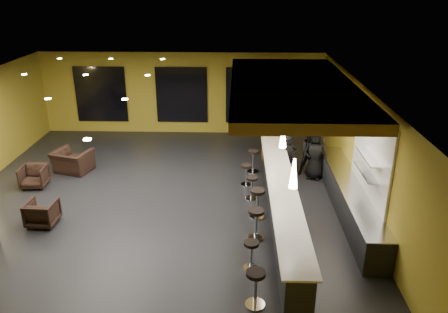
{
  "coord_description": "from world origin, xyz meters",
  "views": [
    {
      "loc": [
        2.38,
        -11.82,
        6.35
      ],
      "look_at": [
        2.0,
        0.5,
        1.3
      ],
      "focal_mm": 35.0,
      "sensor_mm": 36.0,
      "label": 1
    }
  ],
  "objects_px": {
    "prep_counter": "(349,199)",
    "staff_a": "(289,157)",
    "bar_stool_3": "(257,200)",
    "pendant_2": "(276,110)",
    "armchair_b": "(42,213)",
    "pendant_0": "(294,173)",
    "bar_stool_4": "(252,185)",
    "staff_b": "(311,152)",
    "bar_stool_6": "(253,158)",
    "bar_stool_1": "(251,252)",
    "armchair_d": "(73,161)",
    "bar_stool_0": "(256,284)",
    "staff_c": "(315,155)",
    "pendant_1": "(283,136)",
    "bar_stool_2": "(256,220)",
    "bar_stool_5": "(247,172)",
    "armchair_c": "(34,176)",
    "column": "(272,114)",
    "bar_counter": "(281,204)"
  },
  "relations": [
    {
      "from": "prep_counter",
      "to": "staff_a",
      "type": "height_order",
      "value": "staff_a"
    },
    {
      "from": "bar_stool_3",
      "to": "prep_counter",
      "type": "bearing_deg",
      "value": 7.58
    },
    {
      "from": "pendant_2",
      "to": "armchair_b",
      "type": "relative_size",
      "value": 0.89
    },
    {
      "from": "pendant_0",
      "to": "armchair_b",
      "type": "relative_size",
      "value": 0.89
    },
    {
      "from": "bar_stool_4",
      "to": "armchair_b",
      "type": "bearing_deg",
      "value": -163.86
    },
    {
      "from": "armchair_b",
      "to": "staff_b",
      "type": "bearing_deg",
      "value": -153.23
    },
    {
      "from": "armchair_b",
      "to": "bar_stool_6",
      "type": "height_order",
      "value": "bar_stool_6"
    },
    {
      "from": "staff_b",
      "to": "bar_stool_1",
      "type": "xyz_separation_m",
      "value": [
        -2.18,
        -5.41,
        -0.35
      ]
    },
    {
      "from": "armchair_d",
      "to": "bar_stool_1",
      "type": "bearing_deg",
      "value": 154.89
    },
    {
      "from": "armchair_b",
      "to": "bar_stool_0",
      "type": "xyz_separation_m",
      "value": [
        5.76,
        -3.08,
        0.18
      ]
    },
    {
      "from": "staff_c",
      "to": "bar_stool_0",
      "type": "bearing_deg",
      "value": -88.14
    },
    {
      "from": "bar_stool_3",
      "to": "bar_stool_0",
      "type": "bearing_deg",
      "value": -92.89
    },
    {
      "from": "pendant_1",
      "to": "bar_stool_2",
      "type": "bearing_deg",
      "value": -116.56
    },
    {
      "from": "bar_stool_4",
      "to": "armchair_d",
      "type": "bearing_deg",
      "value": 163.21
    },
    {
      "from": "prep_counter",
      "to": "bar_stool_6",
      "type": "height_order",
      "value": "prep_counter"
    },
    {
      "from": "prep_counter",
      "to": "staff_b",
      "type": "relative_size",
      "value": 3.64
    },
    {
      "from": "bar_stool_3",
      "to": "bar_stool_4",
      "type": "height_order",
      "value": "bar_stool_3"
    },
    {
      "from": "pendant_1",
      "to": "bar_stool_5",
      "type": "xyz_separation_m",
      "value": [
        -0.93,
        1.73,
        -1.89
      ]
    },
    {
      "from": "pendant_1",
      "to": "bar_stool_5",
      "type": "bearing_deg",
      "value": 118.39
    },
    {
      "from": "staff_b",
      "to": "bar_stool_6",
      "type": "xyz_separation_m",
      "value": [
        -1.95,
        0.15,
        -0.31
      ]
    },
    {
      "from": "bar_stool_2",
      "to": "pendant_2",
      "type": "bearing_deg",
      "value": 79.45
    },
    {
      "from": "prep_counter",
      "to": "pendant_0",
      "type": "bearing_deg",
      "value": -128.66
    },
    {
      "from": "staff_a",
      "to": "staff_b",
      "type": "relative_size",
      "value": 0.91
    },
    {
      "from": "prep_counter",
      "to": "bar_stool_6",
      "type": "bearing_deg",
      "value": 134.02
    },
    {
      "from": "armchair_b",
      "to": "bar_stool_6",
      "type": "relative_size",
      "value": 0.98
    },
    {
      "from": "armchair_c",
      "to": "bar_stool_1",
      "type": "distance_m",
      "value": 8.11
    },
    {
      "from": "bar_stool_6",
      "to": "prep_counter",
      "type": "bearing_deg",
      "value": -45.98
    },
    {
      "from": "staff_a",
      "to": "bar_stool_1",
      "type": "bearing_deg",
      "value": -124.55
    },
    {
      "from": "column",
      "to": "bar_stool_3",
      "type": "xyz_separation_m",
      "value": [
        -0.66,
        -4.45,
        -1.2
      ]
    },
    {
      "from": "staff_a",
      "to": "bar_stool_1",
      "type": "distance_m",
      "value": 5.32
    },
    {
      "from": "bar_counter",
      "to": "bar_stool_0",
      "type": "height_order",
      "value": "bar_counter"
    },
    {
      "from": "staff_a",
      "to": "bar_stool_4",
      "type": "bearing_deg",
      "value": -148.23
    },
    {
      "from": "column",
      "to": "bar_stool_2",
      "type": "relative_size",
      "value": 4.13
    },
    {
      "from": "staff_c",
      "to": "bar_stool_2",
      "type": "relative_size",
      "value": 2.04
    },
    {
      "from": "staff_b",
      "to": "bar_stool_3",
      "type": "relative_size",
      "value": 1.92
    },
    {
      "from": "pendant_0",
      "to": "pendant_1",
      "type": "xyz_separation_m",
      "value": [
        0.0,
        2.5,
        0.0
      ]
    },
    {
      "from": "bar_stool_5",
      "to": "bar_stool_3",
      "type": "bearing_deg",
      "value": -82.59
    },
    {
      "from": "bar_stool_2",
      "to": "bar_stool_3",
      "type": "xyz_separation_m",
      "value": [
        0.08,
        1.13,
        0.01
      ]
    },
    {
      "from": "bar_counter",
      "to": "staff_c",
      "type": "relative_size",
      "value": 4.63
    },
    {
      "from": "staff_a",
      "to": "bar_stool_3",
      "type": "xyz_separation_m",
      "value": [
        -1.16,
        -2.69,
        -0.2
      ]
    },
    {
      "from": "pendant_1",
      "to": "bar_stool_1",
      "type": "distance_m",
      "value": 3.48
    },
    {
      "from": "bar_stool_2",
      "to": "armchair_d",
      "type": "bearing_deg",
      "value": 146.84
    },
    {
      "from": "prep_counter",
      "to": "bar_stool_3",
      "type": "distance_m",
      "value": 2.69
    },
    {
      "from": "column",
      "to": "bar_stool_5",
      "type": "xyz_separation_m",
      "value": [
        -0.93,
        -2.37,
        -1.29
      ]
    },
    {
      "from": "pendant_1",
      "to": "bar_stool_0",
      "type": "distance_m",
      "value": 4.49
    },
    {
      "from": "armchair_d",
      "to": "bar_stool_5",
      "type": "relative_size",
      "value": 1.68
    },
    {
      "from": "bar_counter",
      "to": "bar_stool_0",
      "type": "relative_size",
      "value": 9.53
    },
    {
      "from": "pendant_2",
      "to": "bar_stool_0",
      "type": "xyz_separation_m",
      "value": [
        -0.85,
        -6.52,
        -1.81
      ]
    },
    {
      "from": "bar_stool_2",
      "to": "bar_stool_6",
      "type": "bearing_deg",
      "value": 89.15
    },
    {
      "from": "pendant_2",
      "to": "pendant_0",
      "type": "bearing_deg",
      "value": -90.0
    }
  ]
}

